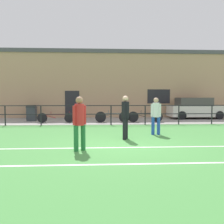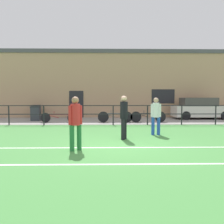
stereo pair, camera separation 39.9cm
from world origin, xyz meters
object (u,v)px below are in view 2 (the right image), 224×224
Objects in this scene: player_winger at (156,114)px; bicycle_parked_1 at (115,117)px; bicycle_parked_3 at (148,117)px; player_striker at (75,120)px; trash_bin_0 at (36,113)px; trash_bin_1 at (36,112)px; parked_car_red at (200,109)px; player_goalkeeper at (124,115)px; bicycle_parked_0 at (59,117)px.

bicycle_parked_1 is at bearing -62.46° from player_winger.
bicycle_parked_3 is (0.51, 4.93, -0.53)m from player_winger.
player_striker is 4.25m from player_winger.
trash_bin_0 is (-6.91, 6.17, -0.40)m from player_winger.
bicycle_parked_1 is at bearing -28.66° from trash_bin_1.
trash_bin_0 is at bearing -174.08° from parked_car_red.
player_goalkeeper is 6.00m from bicycle_parked_1.
player_goalkeeper reaches higher than trash_bin_0.
bicycle_parked_1 is at bearing 21.55° from player_goalkeeper.
trash_bin_0 reaches higher than bicycle_parked_3.
player_striker is 0.72× the size of bicycle_parked_0.
bicycle_parked_1 is at bearing 0.00° from bicycle_parked_0.
trash_bin_0 reaches higher than bicycle_parked_1.
player_goalkeeper is at bearing -88.68° from bicycle_parked_1.
trash_bin_1 is (-4.44, 11.12, -0.41)m from player_striker.
trash_bin_1 is at bearing 78.14° from player_striker.
player_goalkeeper reaches higher than bicycle_parked_0.
player_winger is at bearing -95.92° from bicycle_parked_3.
parked_car_red is 11.75m from trash_bin_0.
player_winger is 0.70× the size of bicycle_parked_0.
trash_bin_1 is at bearing 158.01° from bicycle_parked_3.
trash_bin_1 is (-7.99, 3.23, 0.14)m from bicycle_parked_3.
trash_bin_1 is (-6.05, 9.20, -0.43)m from player_goalkeeper.
bicycle_parked_0 is 3.54m from bicycle_parked_1.
player_winger reaches higher than bicycle_parked_1.
parked_car_red reaches higher than bicycle_parked_3.
trash_bin_1 is at bearing -37.66° from player_winger.
player_winger is 7.12m from bicycle_parked_0.
bicycle_parked_1 is 2.09m from bicycle_parked_3.
bicycle_parked_3 is at bearing -86.11° from player_winger.
player_striker reaches higher than parked_car_red.
bicycle_parked_1 is at bearing -13.13° from trash_bin_0.
bicycle_parked_1 is 2.25× the size of trash_bin_0.
bicycle_parked_1 is 2.20× the size of trash_bin_1.
bicycle_parked_3 is at bearing -21.99° from trash_bin_1.
trash_bin_1 is (-5.91, 3.23, 0.14)m from bicycle_parked_1.
bicycle_parked_0 is 5.62m from bicycle_parked_3.
player_goalkeeper reaches higher than player_winger.
bicycle_parked_0 is 1.04× the size of bicycle_parked_1.
player_winger is at bearing -122.86° from parked_car_red.
player_winger is at bearing -41.77° from trash_bin_0.
player_winger reaches higher than parked_car_red.
player_goalkeeper reaches higher than player_striker.
player_goalkeeper is 0.75× the size of bicycle_parked_3.
parked_car_red is at bearing -16.13° from player_goalkeeper.
trash_bin_0 is (-11.68, -1.21, -0.24)m from parked_car_red.
player_striker reaches higher than player_winger.
bicycle_parked_0 is 2.35× the size of trash_bin_0.
player_goalkeeper is at bearing 45.82° from player_winger.
parked_car_red is 10.19m from bicycle_parked_0.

